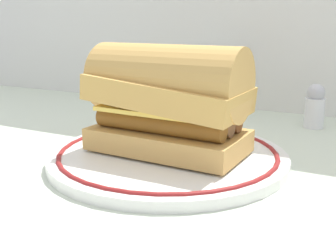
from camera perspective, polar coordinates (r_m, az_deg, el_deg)
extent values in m
plane|color=beige|center=(0.49, 1.59, -6.12)|extent=(1.50, 1.50, 0.00)
cylinder|color=white|center=(0.51, 0.00, -4.22)|extent=(0.29, 0.29, 0.01)
torus|color=maroon|center=(0.51, 0.00, -3.58)|extent=(0.27, 0.27, 0.01)
cube|color=tan|center=(0.51, 0.00, -1.86)|extent=(0.19, 0.11, 0.03)
cylinder|color=brown|center=(0.48, -1.47, 0.28)|extent=(0.16, 0.03, 0.02)
cylinder|color=brown|center=(0.50, 0.00, 0.88)|extent=(0.16, 0.03, 0.02)
cylinder|color=brown|center=(0.52, 1.35, 1.44)|extent=(0.16, 0.03, 0.02)
cube|color=#EFC64C|center=(0.50, 0.00, 2.51)|extent=(0.15, 0.10, 0.01)
cube|color=tan|center=(0.49, 0.00, 4.49)|extent=(0.19, 0.11, 0.04)
cylinder|color=tan|center=(0.49, 0.00, 6.21)|extent=(0.19, 0.09, 0.08)
cylinder|color=silver|center=(0.74, 4.67, 5.42)|extent=(0.06, 0.06, 0.11)
cylinder|color=gold|center=(0.75, 4.63, 3.47)|extent=(0.05, 0.05, 0.06)
cylinder|color=white|center=(0.71, 19.27, 1.70)|extent=(0.03, 0.03, 0.05)
sphere|color=silver|center=(0.71, 19.48, 4.30)|extent=(0.03, 0.03, 0.03)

